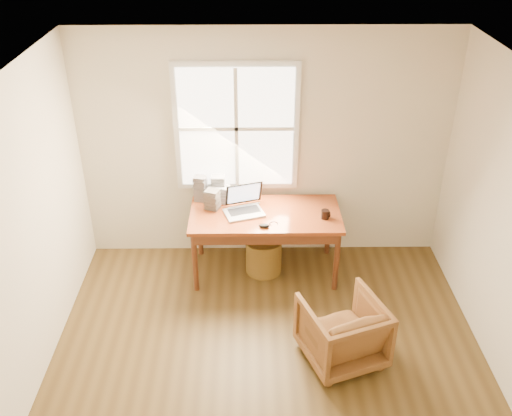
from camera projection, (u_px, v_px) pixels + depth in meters
The scene contains 11 objects.
room_shell at pixel (269, 258), 4.34m from camera, with size 4.04×4.54×2.64m.
desk at pixel (265, 214), 6.06m from camera, with size 1.60×0.80×0.04m, color brown.
armchair at pixel (342, 331), 5.11m from camera, with size 0.67×0.69×0.62m, color brown.
wicker_stool at pixel (264, 256), 6.32m from camera, with size 0.40×0.40×0.40m, color brown.
laptop at pixel (244, 201), 5.95m from camera, with size 0.42×0.44×0.31m, color #B1B4B9, non-canonical shape.
mouse at pixel (264, 226), 5.79m from camera, with size 0.11×0.06×0.04m, color black.
coffee_mug at pixel (325, 214), 5.93m from camera, with size 0.08×0.08×0.10m, color black.
cd_stack_a at pixel (218, 188), 6.23m from camera, with size 0.15×0.13×0.29m, color #B5B8C1.
cd_stack_b at pixel (212, 200), 6.07m from camera, with size 0.14×0.12×0.22m, color #242327.
cd_stack_c at pixel (200, 188), 6.22m from camera, with size 0.13×0.11×0.29m, color #9F9DAA.
cd_stack_d at pixel (223, 194), 6.21m from camera, with size 0.15×0.13×0.19m, color silver.
Camera 1 is at (-0.16, -3.40, 3.83)m, focal length 40.00 mm.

